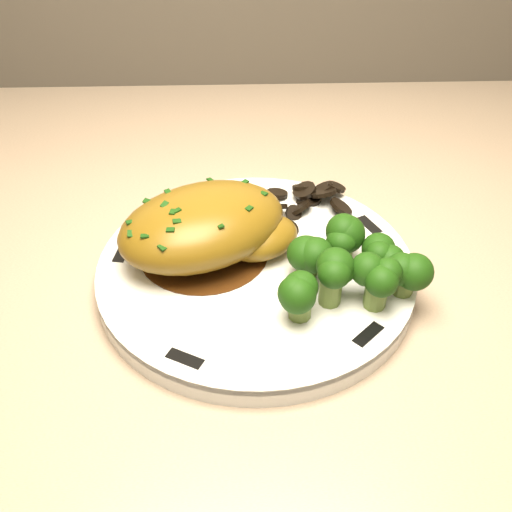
{
  "coord_description": "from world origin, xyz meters",
  "views": [
    {
      "loc": [
        -0.01,
        1.17,
        1.25
      ],
      "look_at": [
        -0.0,
        1.58,
        0.9
      ],
      "focal_mm": 45.0,
      "sensor_mm": 36.0,
      "label": 1
    }
  ],
  "objects_px": {
    "counter": "(356,466)",
    "chicken_breast": "(209,227)",
    "plate": "(256,273)",
    "broccoli_florets": "(350,268)"
  },
  "relations": [
    {
      "from": "counter",
      "to": "chicken_breast",
      "type": "bearing_deg",
      "value": -159.24
    },
    {
      "from": "plate",
      "to": "counter",
      "type": "bearing_deg",
      "value": 31.18
    },
    {
      "from": "counter",
      "to": "broccoli_florets",
      "type": "relative_size",
      "value": 18.1
    },
    {
      "from": "chicken_breast",
      "to": "broccoli_florets",
      "type": "relative_size",
      "value": 1.59
    },
    {
      "from": "plate",
      "to": "broccoli_florets",
      "type": "relative_size",
      "value": 2.41
    },
    {
      "from": "plate",
      "to": "chicken_breast",
      "type": "height_order",
      "value": "chicken_breast"
    },
    {
      "from": "chicken_breast",
      "to": "broccoli_florets",
      "type": "distance_m",
      "value": 0.12
    },
    {
      "from": "plate",
      "to": "broccoli_florets",
      "type": "height_order",
      "value": "broccoli_florets"
    },
    {
      "from": "counter",
      "to": "broccoli_florets",
      "type": "bearing_deg",
      "value": -120.56
    },
    {
      "from": "plate",
      "to": "chicken_breast",
      "type": "distance_m",
      "value": 0.06
    }
  ]
}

